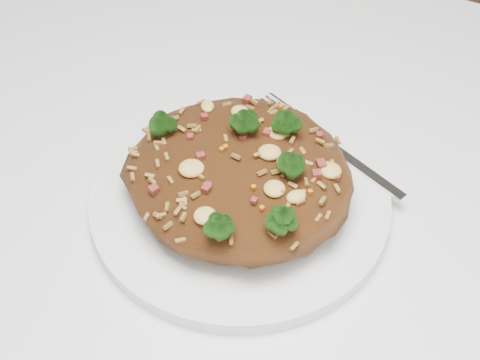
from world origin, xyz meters
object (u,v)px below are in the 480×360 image
at_px(plate, 240,198).
at_px(dining_table, 334,334).
at_px(fork, 335,149).
at_px(fried_rice, 240,168).

bearing_deg(plate, dining_table, -13.20).
bearing_deg(fork, fried_rice, -101.76).
relative_size(dining_table, plate, 4.98).
distance_m(fried_rice, fork, 0.10).
distance_m(dining_table, fork, 0.16).
height_order(dining_table, fork, fork).
xyz_separation_m(plate, fried_rice, (0.00, -0.00, 0.04)).
distance_m(plate, fried_rice, 0.04).
xyz_separation_m(dining_table, fork, (-0.05, 0.10, 0.11)).
relative_size(plate, fried_rice, 1.33).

